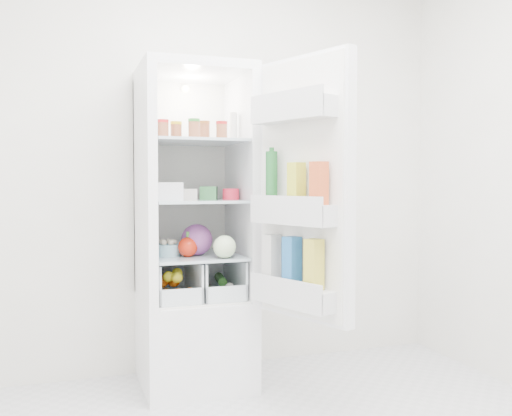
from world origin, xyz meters
name	(u,v)px	position (x,y,z in m)	size (l,w,h in m)	color
room_walls	(318,65)	(0.00, 0.00, 1.59)	(3.02, 3.02, 2.61)	silver
refrigerator	(193,268)	(-0.20, 1.25, 0.67)	(0.60, 0.60, 1.80)	white
shelf_low	(195,256)	(-0.20, 1.19, 0.74)	(0.49, 0.53, 0.01)	#A8B9C5
shelf_mid	(195,201)	(-0.20, 1.19, 1.05)	(0.49, 0.53, 0.01)	#A8B9C5
shelf_top	(195,142)	(-0.20, 1.19, 1.38)	(0.49, 0.53, 0.01)	#A8B9C5
crisper_left	(174,280)	(-0.32, 1.19, 0.61)	(0.23, 0.46, 0.22)	silver
crisper_right	(216,278)	(-0.08, 1.19, 0.61)	(0.23, 0.46, 0.22)	silver
condiment_jars	(192,131)	(-0.24, 1.07, 1.43)	(0.38, 0.16, 0.08)	#B21919
squeeze_bottle	(233,127)	(0.01, 1.15, 1.47)	(0.05, 0.05, 0.16)	white
tub_white	(168,191)	(-0.37, 1.08, 1.11)	(0.15, 0.15, 0.10)	silver
tub_cream	(187,194)	(-0.25, 1.14, 1.09)	(0.10, 0.10, 0.06)	beige
tin_red	(231,194)	(-0.01, 1.13, 1.09)	(0.09, 0.09, 0.06)	red
foil_tray	(177,195)	(-0.27, 1.37, 1.08)	(0.16, 0.12, 0.04)	silver
tub_green	(209,193)	(-0.11, 1.20, 1.09)	(0.09, 0.13, 0.07)	#3C8548
red_cabbage	(197,240)	(-0.20, 1.15, 0.83)	(0.17, 0.17, 0.17)	#581E55
bell_pepper	(188,247)	(-0.26, 1.10, 0.80)	(0.11, 0.11, 0.11)	red
mushroom_bowl	(168,250)	(-0.35, 1.17, 0.78)	(0.14, 0.14, 0.07)	#81B0C0
salad_bag	(225,247)	(-0.08, 0.98, 0.81)	(0.12, 0.12, 0.12)	beige
citrus_pile	(174,285)	(-0.33, 1.12, 0.59)	(0.20, 0.24, 0.16)	orange
veg_pile	(217,286)	(-0.07, 1.18, 0.56)	(0.16, 0.30, 0.10)	#1F4918
fridge_door	(301,195)	(0.21, 0.63, 1.09)	(0.35, 0.58, 1.30)	white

